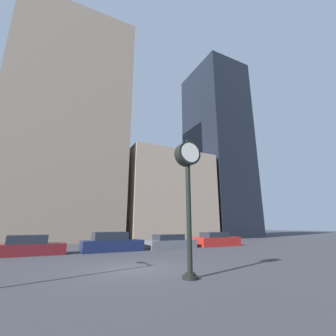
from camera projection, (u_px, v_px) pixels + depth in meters
ground_plane at (135, 269)px, 10.36m from camera, size 200.00×200.00×0.00m
building_tall_tower at (68, 126)px, 33.96m from camera, size 15.87×12.00×33.39m
building_storefront_row at (163, 197)px, 38.45m from camera, size 14.12×12.00×13.63m
building_glass_modern at (217, 148)px, 46.59m from camera, size 9.41×12.00×35.28m
street_clock at (188, 176)px, 9.34m from camera, size 1.03×0.60×5.53m
car_maroon at (30, 247)px, 15.36m from camera, size 4.38×1.75×1.34m
car_navy at (112, 243)px, 17.70m from camera, size 4.75×1.82×1.49m
car_grey at (170, 242)px, 20.19m from camera, size 4.69×2.01×1.22m
car_red at (216, 240)px, 22.62m from camera, size 4.76×1.99×1.35m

